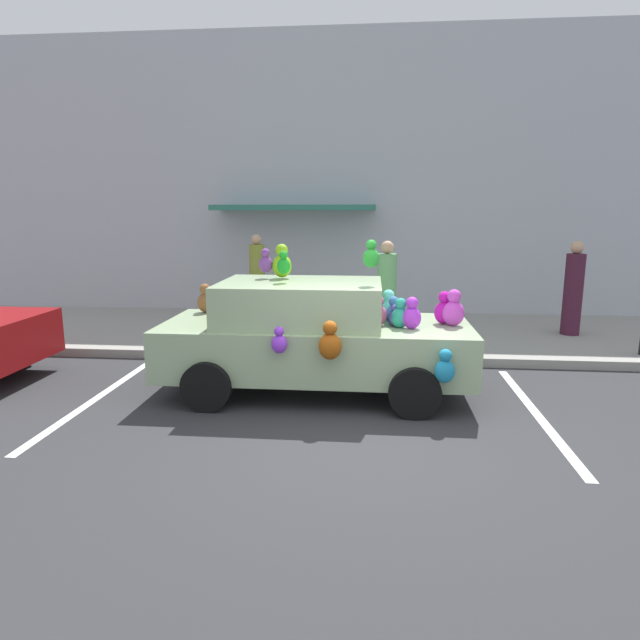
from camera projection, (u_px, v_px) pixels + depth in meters
name	position (u px, v px, depth m)	size (l,w,h in m)	color
ground_plane	(362.00, 439.00, 6.04)	(60.00, 60.00, 0.00)	#2D2D30
sidewalk	(367.00, 333.00, 10.90)	(24.00, 4.00, 0.15)	gray
storefront_building	(369.00, 179.00, 12.38)	(24.00, 1.25, 6.40)	#B2B7C1
parking_stripe_front	(536.00, 413.00, 6.82)	(0.12, 3.60, 0.01)	silver
parking_stripe_rear	(96.00, 398.00, 7.35)	(0.12, 3.60, 0.01)	silver
plush_covered_car	(313.00, 335.00, 7.49)	(4.17, 2.06, 2.13)	#94AD82
teddy_bear_on_sidewalk	(257.00, 327.00, 9.66)	(0.35, 0.29, 0.66)	pink
pedestrian_near_shopfront	(573.00, 291.00, 10.33)	(0.35, 0.35, 1.78)	#451A2F
pedestrian_walking_past	(257.00, 282.00, 11.36)	(0.32, 0.32, 1.86)	olive
pedestrian_by_lamp	(386.00, 300.00, 9.16)	(0.33, 0.33, 1.85)	#64A466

